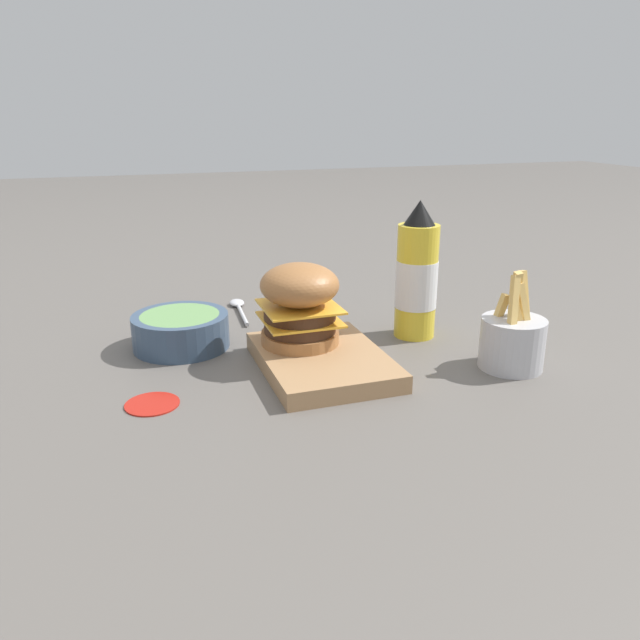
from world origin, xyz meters
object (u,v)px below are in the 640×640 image
object	(u,v)px
burger	(300,303)
spoon	(239,306)
ketchup_bottle	(417,277)
fries_basket	(512,341)
serving_board	(320,361)
side_bowl	(181,330)

from	to	relation	value
burger	spoon	size ratio (longest dim) A/B	0.79
ketchup_bottle	fries_basket	distance (m)	0.19
serving_board	fries_basket	bearing A→B (deg)	-106.76
spoon	burger	bearing A→B (deg)	-168.04
serving_board	burger	distance (m)	0.09
ketchup_bottle	fries_basket	bearing A→B (deg)	-156.83
fries_basket	side_bowl	xyz separation A→B (m)	(0.24, 0.45, -0.01)
serving_board	fries_basket	distance (m)	0.28
ketchup_bottle	side_bowl	world-z (taller)	ketchup_bottle
burger	ketchup_bottle	world-z (taller)	ketchup_bottle
serving_board	burger	world-z (taller)	burger
serving_board	fries_basket	xyz separation A→B (m)	(-0.08, -0.27, 0.03)
serving_board	side_bowl	size ratio (longest dim) A/B	1.56
serving_board	side_bowl	bearing A→B (deg)	49.02
serving_board	fries_basket	size ratio (longest dim) A/B	1.63
burger	side_bowl	distance (m)	0.20
side_bowl	spoon	xyz separation A→B (m)	(0.17, -0.12, -0.02)
burger	side_bowl	size ratio (longest dim) A/B	0.81
burger	ketchup_bottle	size ratio (longest dim) A/B	0.54
burger	spoon	distance (m)	0.29
burger	spoon	world-z (taller)	burger
spoon	side_bowl	bearing A→B (deg)	146.65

